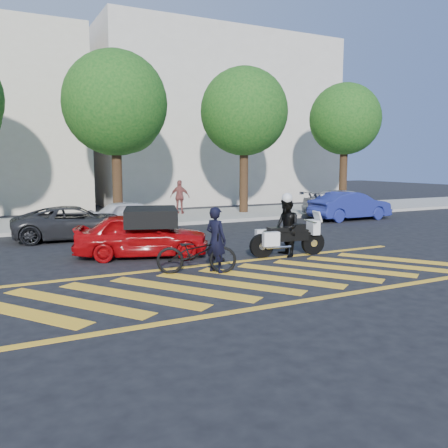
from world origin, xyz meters
name	(u,v)px	position (x,y,z in m)	size (l,w,h in m)	color
ground	(251,280)	(0.00, 0.00, 0.00)	(90.00, 90.00, 0.00)	black
sidewalk	(118,220)	(0.00, 12.00, 0.07)	(60.00, 5.00, 0.15)	#9E998E
crosswalk	(249,280)	(-0.04, 0.00, 0.00)	(12.33, 4.00, 0.01)	yellow
building_right	(212,121)	(9.00, 21.00, 5.50)	(16.00, 8.00, 11.00)	beige
tree_center	(118,107)	(0.13, 12.06, 5.10)	(4.60, 4.60, 7.56)	black
tree_right	(246,115)	(6.63, 12.06, 5.05)	(4.40, 4.40, 7.41)	black
tree_far_right	(346,122)	(13.13, 12.06, 4.94)	(4.00, 4.00, 7.10)	black
officer_bike	(216,240)	(-0.37, 1.06, 0.81)	(0.59, 0.39, 1.62)	black
bicycle	(196,253)	(-0.84, 1.18, 0.51)	(0.68, 1.94, 1.02)	black
police_motorcycle	(287,237)	(2.32, 1.96, 0.55)	(2.30, 0.85, 1.02)	black
officer_moto	(286,227)	(2.30, 1.95, 0.84)	(0.82, 0.64, 1.68)	black
red_convertible	(142,235)	(-1.42, 3.71, 0.64)	(1.51, 3.75, 1.28)	#A8070B
parked_mid_left	(76,223)	(-2.56, 7.80, 0.59)	(1.94, 4.22, 1.17)	black
parked_mid_right	(133,215)	(-0.10, 9.20, 0.59)	(1.40, 3.47, 1.18)	silver
parked_right	(350,206)	(9.90, 7.85, 0.66)	(1.40, 4.01, 1.32)	navy
parked_far_right	(344,203)	(10.70, 9.20, 0.66)	(1.84, 4.52, 1.31)	gray
pedestrian_right	(180,197)	(3.25, 12.65, 0.98)	(0.98, 0.41, 1.67)	brown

